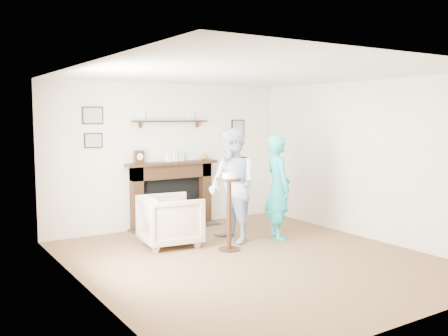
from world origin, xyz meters
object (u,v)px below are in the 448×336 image
at_px(man, 232,242).
at_px(pedestal_table, 229,199).
at_px(woman, 277,239).
at_px(armchair, 171,245).

xyz_separation_m(man, pedestal_table, (-0.31, -0.37, 0.74)).
distance_m(man, woman, 0.75).
xyz_separation_m(woman, pedestal_table, (-1.02, -0.15, 0.74)).
distance_m(armchair, woman, 1.71).
bearing_deg(armchair, woman, -101.70).
distance_m(armchair, pedestal_table, 1.18).
height_order(armchair, woman, woman).
xyz_separation_m(man, woman, (0.71, -0.23, 0.00)).
bearing_deg(pedestal_table, woman, 8.16).
relative_size(armchair, man, 0.48).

